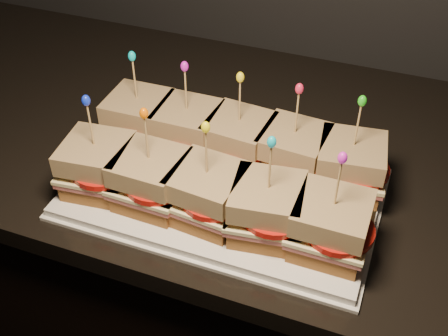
% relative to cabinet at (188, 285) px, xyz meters
% --- Properties ---
extents(cabinet, '(2.47, 0.63, 0.86)m').
position_rel_cabinet_xyz_m(cabinet, '(0.00, 0.00, 0.00)').
color(cabinet, black).
rests_on(cabinet, ground).
extents(granite_slab, '(2.51, 0.67, 0.04)m').
position_rel_cabinet_xyz_m(granite_slab, '(0.00, 0.00, 0.45)').
color(granite_slab, black).
rests_on(granite_slab, cabinet).
extents(platter, '(0.46, 0.28, 0.02)m').
position_rel_cabinet_xyz_m(platter, '(0.15, -0.15, 0.48)').
color(platter, white).
rests_on(platter, granite_slab).
extents(platter_rim, '(0.47, 0.30, 0.01)m').
position_rel_cabinet_xyz_m(platter_rim, '(0.15, -0.15, 0.47)').
color(platter_rim, white).
rests_on(platter_rim, granite_slab).
extents(sandwich_0_bread_bot, '(0.10, 0.10, 0.03)m').
position_rel_cabinet_xyz_m(sandwich_0_bread_bot, '(-0.03, -0.09, 0.50)').
color(sandwich_0_bread_bot, brown).
rests_on(sandwich_0_bread_bot, platter).
extents(sandwich_0_ham, '(0.10, 0.10, 0.01)m').
position_rel_cabinet_xyz_m(sandwich_0_ham, '(-0.03, -0.09, 0.52)').
color(sandwich_0_ham, '#B75353').
rests_on(sandwich_0_ham, sandwich_0_bread_bot).
extents(sandwich_0_cheese, '(0.11, 0.10, 0.01)m').
position_rel_cabinet_xyz_m(sandwich_0_cheese, '(-0.03, -0.09, 0.52)').
color(sandwich_0_cheese, '#FFF4AC').
rests_on(sandwich_0_cheese, sandwich_0_ham).
extents(sandwich_0_tomato, '(0.09, 0.09, 0.01)m').
position_rel_cabinet_xyz_m(sandwich_0_tomato, '(-0.02, -0.09, 0.53)').
color(sandwich_0_tomato, red).
rests_on(sandwich_0_tomato, sandwich_0_cheese).
extents(sandwich_0_bread_top, '(0.10, 0.10, 0.03)m').
position_rel_cabinet_xyz_m(sandwich_0_bread_top, '(-0.03, -0.09, 0.55)').
color(sandwich_0_bread_top, '#553113').
rests_on(sandwich_0_bread_top, sandwich_0_tomato).
extents(sandwich_0_pick, '(0.00, 0.00, 0.09)m').
position_rel_cabinet_xyz_m(sandwich_0_pick, '(-0.03, -0.09, 0.60)').
color(sandwich_0_pick, tan).
rests_on(sandwich_0_pick, sandwich_0_bread_top).
extents(sandwich_0_frill, '(0.01, 0.01, 0.02)m').
position_rel_cabinet_xyz_m(sandwich_0_frill, '(-0.03, -0.09, 0.64)').
color(sandwich_0_frill, '#03B4BD').
rests_on(sandwich_0_frill, sandwich_0_pick).
extents(sandwich_1_bread_bot, '(0.09, 0.09, 0.03)m').
position_rel_cabinet_xyz_m(sandwich_1_bread_bot, '(0.06, -0.09, 0.50)').
color(sandwich_1_bread_bot, brown).
rests_on(sandwich_1_bread_bot, platter).
extents(sandwich_1_ham, '(0.10, 0.10, 0.01)m').
position_rel_cabinet_xyz_m(sandwich_1_ham, '(0.06, -0.09, 0.52)').
color(sandwich_1_ham, '#B75353').
rests_on(sandwich_1_ham, sandwich_1_bread_bot).
extents(sandwich_1_cheese, '(0.11, 0.10, 0.01)m').
position_rel_cabinet_xyz_m(sandwich_1_cheese, '(0.06, -0.09, 0.52)').
color(sandwich_1_cheese, '#FFF4AC').
rests_on(sandwich_1_cheese, sandwich_1_ham).
extents(sandwich_1_tomato, '(0.09, 0.09, 0.01)m').
position_rel_cabinet_xyz_m(sandwich_1_tomato, '(0.07, -0.09, 0.53)').
color(sandwich_1_tomato, red).
rests_on(sandwich_1_tomato, sandwich_1_cheese).
extents(sandwich_1_bread_top, '(0.10, 0.10, 0.03)m').
position_rel_cabinet_xyz_m(sandwich_1_bread_top, '(0.06, -0.09, 0.55)').
color(sandwich_1_bread_top, '#553113').
rests_on(sandwich_1_bread_top, sandwich_1_tomato).
extents(sandwich_1_pick, '(0.00, 0.00, 0.09)m').
position_rel_cabinet_xyz_m(sandwich_1_pick, '(0.06, -0.09, 0.60)').
color(sandwich_1_pick, tan).
rests_on(sandwich_1_pick, sandwich_1_bread_top).
extents(sandwich_1_frill, '(0.01, 0.01, 0.02)m').
position_rel_cabinet_xyz_m(sandwich_1_frill, '(0.06, -0.09, 0.64)').
color(sandwich_1_frill, '#C31AC2').
rests_on(sandwich_1_frill, sandwich_1_pick).
extents(sandwich_2_bread_bot, '(0.10, 0.10, 0.03)m').
position_rel_cabinet_xyz_m(sandwich_2_bread_bot, '(0.15, -0.09, 0.50)').
color(sandwich_2_bread_bot, brown).
rests_on(sandwich_2_bread_bot, platter).
extents(sandwich_2_ham, '(0.11, 0.11, 0.01)m').
position_rel_cabinet_xyz_m(sandwich_2_ham, '(0.15, -0.09, 0.52)').
color(sandwich_2_ham, '#B75353').
rests_on(sandwich_2_ham, sandwich_2_bread_bot).
extents(sandwich_2_cheese, '(0.11, 0.11, 0.01)m').
position_rel_cabinet_xyz_m(sandwich_2_cheese, '(0.15, -0.09, 0.52)').
color(sandwich_2_cheese, '#FFF4AC').
rests_on(sandwich_2_cheese, sandwich_2_ham).
extents(sandwich_2_tomato, '(0.09, 0.09, 0.01)m').
position_rel_cabinet_xyz_m(sandwich_2_tomato, '(0.16, -0.09, 0.53)').
color(sandwich_2_tomato, red).
rests_on(sandwich_2_tomato, sandwich_2_cheese).
extents(sandwich_2_bread_top, '(0.10, 0.10, 0.03)m').
position_rel_cabinet_xyz_m(sandwich_2_bread_top, '(0.15, -0.09, 0.55)').
color(sandwich_2_bread_top, '#553113').
rests_on(sandwich_2_bread_top, sandwich_2_tomato).
extents(sandwich_2_pick, '(0.00, 0.00, 0.09)m').
position_rel_cabinet_xyz_m(sandwich_2_pick, '(0.15, -0.09, 0.60)').
color(sandwich_2_pick, tan).
rests_on(sandwich_2_pick, sandwich_2_bread_top).
extents(sandwich_2_frill, '(0.01, 0.01, 0.02)m').
position_rel_cabinet_xyz_m(sandwich_2_frill, '(0.15, -0.09, 0.64)').
color(sandwich_2_frill, yellow).
rests_on(sandwich_2_frill, sandwich_2_pick).
extents(sandwich_3_bread_bot, '(0.10, 0.10, 0.03)m').
position_rel_cabinet_xyz_m(sandwich_3_bread_bot, '(0.24, -0.09, 0.50)').
color(sandwich_3_bread_bot, brown).
rests_on(sandwich_3_bread_bot, platter).
extents(sandwich_3_ham, '(0.11, 0.11, 0.01)m').
position_rel_cabinet_xyz_m(sandwich_3_ham, '(0.24, -0.09, 0.52)').
color(sandwich_3_ham, '#B75353').
rests_on(sandwich_3_ham, sandwich_3_bread_bot).
extents(sandwich_3_cheese, '(0.11, 0.11, 0.01)m').
position_rel_cabinet_xyz_m(sandwich_3_cheese, '(0.24, -0.09, 0.52)').
color(sandwich_3_cheese, '#FFF4AC').
rests_on(sandwich_3_cheese, sandwich_3_ham).
extents(sandwich_3_tomato, '(0.09, 0.09, 0.01)m').
position_rel_cabinet_xyz_m(sandwich_3_tomato, '(0.25, -0.09, 0.53)').
color(sandwich_3_tomato, red).
rests_on(sandwich_3_tomato, sandwich_3_cheese).
extents(sandwich_3_bread_top, '(0.10, 0.10, 0.03)m').
position_rel_cabinet_xyz_m(sandwich_3_bread_top, '(0.24, -0.09, 0.55)').
color(sandwich_3_bread_top, '#553113').
rests_on(sandwich_3_bread_top, sandwich_3_tomato).
extents(sandwich_3_pick, '(0.00, 0.00, 0.09)m').
position_rel_cabinet_xyz_m(sandwich_3_pick, '(0.24, -0.09, 0.60)').
color(sandwich_3_pick, tan).
rests_on(sandwich_3_pick, sandwich_3_bread_top).
extents(sandwich_3_frill, '(0.01, 0.01, 0.02)m').
position_rel_cabinet_xyz_m(sandwich_3_frill, '(0.24, -0.09, 0.64)').
color(sandwich_3_frill, red).
rests_on(sandwich_3_frill, sandwich_3_pick).
extents(sandwich_4_bread_bot, '(0.10, 0.10, 0.03)m').
position_rel_cabinet_xyz_m(sandwich_4_bread_bot, '(0.32, -0.09, 0.50)').
color(sandwich_4_bread_bot, brown).
rests_on(sandwich_4_bread_bot, platter).
extents(sandwich_4_ham, '(0.11, 0.11, 0.01)m').
position_rel_cabinet_xyz_m(sandwich_4_ham, '(0.32, -0.09, 0.52)').
color(sandwich_4_ham, '#B75353').
rests_on(sandwich_4_ham, sandwich_4_bread_bot).
extents(sandwich_4_cheese, '(0.12, 0.11, 0.01)m').
position_rel_cabinet_xyz_m(sandwich_4_cheese, '(0.32, -0.09, 0.52)').
color(sandwich_4_cheese, '#FFF4AC').
rests_on(sandwich_4_cheese, sandwich_4_ham).
extents(sandwich_4_tomato, '(0.09, 0.09, 0.01)m').
position_rel_cabinet_xyz_m(sandwich_4_tomato, '(0.34, -0.09, 0.53)').
color(sandwich_4_tomato, red).
rests_on(sandwich_4_tomato, sandwich_4_cheese).
extents(sandwich_4_bread_top, '(0.11, 0.11, 0.03)m').
position_rel_cabinet_xyz_m(sandwich_4_bread_top, '(0.32, -0.09, 0.55)').
color(sandwich_4_bread_top, '#553113').
rests_on(sandwich_4_bread_top, sandwich_4_tomato).
extents(sandwich_4_pick, '(0.00, 0.00, 0.09)m').
position_rel_cabinet_xyz_m(sandwich_4_pick, '(0.32, -0.09, 0.60)').
color(sandwich_4_pick, tan).
rests_on(sandwich_4_pick, sandwich_4_bread_top).
extents(sandwich_4_frill, '(0.01, 0.01, 0.02)m').
position_rel_cabinet_xyz_m(sandwich_4_frill, '(0.32, -0.09, 0.64)').
color(sandwich_4_frill, green).
rests_on(sandwich_4_frill, sandwich_4_pick).
extents(sandwich_5_bread_bot, '(0.10, 0.10, 0.03)m').
position_rel_cabinet_xyz_m(sandwich_5_bread_bot, '(-0.03, -0.22, 0.50)').
color(sandwich_5_bread_bot, brown).
rests_on(sandwich_5_bread_bot, platter).
extents(sandwich_5_ham, '(0.11, 0.11, 0.01)m').
position_rel_cabinet_xyz_m(sandwich_5_ham, '(-0.03, -0.22, 0.52)').
color(sandwich_5_ham, '#B75353').
rests_on(sandwich_5_ham, sandwich_5_bread_bot).
extents(sandwich_5_cheese, '(0.11, 0.11, 0.01)m').
position_rel_cabinet_xyz_m(sandwich_5_cheese, '(-0.03, -0.22, 0.52)').
color(sandwich_5_cheese, '#FFF4AC').
rests_on(sandwich_5_cheese, sandwich_5_ham).
extents(sandwich_5_tomato, '(0.09, 0.09, 0.01)m').
position_rel_cabinet_xyz_m(sandwich_5_tomato, '(-0.02, -0.22, 0.53)').
color(sandwich_5_tomato, red).
rests_on(sandwich_5_tomato, sandwich_5_cheese).
extents(sandwich_5_bread_top, '(0.11, 0.11, 0.03)m').
position_rel_cabinet_xyz_m(sandwich_5_bread_top, '(-0.03, -0.22, 0.55)').
color(sandwich_5_bread_top, '#553113').
rests_on(sandwich_5_bread_top, sandwich_5_tomato).
extents(sandwich_5_pick, '(0.00, 0.00, 0.09)m').
position_rel_cabinet_xyz_m(sandwich_5_pick, '(-0.03, -0.22, 0.60)').
color(sandwich_5_pick, tan).
rests_on(sandwich_5_pick, sandwich_5_bread_top).
extents(sandwich_5_frill, '(0.01, 0.01, 0.02)m').
position_rel_cabinet_xyz_m(sandwich_5_frill, '(-0.03, -0.22, 0.64)').
color(sandwich_5_frill, '#1128CC').
rests_on(sandwich_5_frill, sandwich_5_pick).
extents(sandwich_6_bread_bot, '(0.10, 0.10, 0.03)m').
position_rel_cabinet_xyz_m(sandwich_6_bread_bot, '(0.06, -0.22, 0.50)').
color(sandwich_6_bread_bot, brown).
rests_on(sandwich_6_bread_bot, platter).
extents(sandwich_6_ham, '(0.11, 0.10, 0.01)m').
position_rel_cabinet_xyz_m(sandwich_6_ham, '(0.06, -0.22, 0.52)').
color(sandwich_6_ham, '#B75353').
rests_on(sandwich_6_ham, sandwich_6_bread_bot).
extents(sandwich_6_cheese, '(0.11, 0.10, 0.01)m').
position_rel_cabinet_xyz_m(sandwich_6_cheese, '(0.06, -0.22, 0.52)').
color(sandwich_6_cheese, '#FFF4AC').
rests_on(sandwich_6_cheese, sandwich_6_ham).
extents(sandwich_6_tomato, '(0.09, 0.09, 0.01)m').
position_rel_cabinet_xyz_m(sandwich_6_tomato, '(0.07, -0.22, 0.53)').
color(sandwich_6_tomato, red).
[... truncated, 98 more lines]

